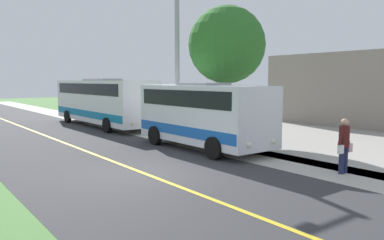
% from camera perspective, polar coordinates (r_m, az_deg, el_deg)
% --- Properties ---
extents(ground_plane, '(120.00, 120.00, 0.00)m').
position_cam_1_polar(ground_plane, '(12.88, -7.15, -7.92)').
color(ground_plane, '#548442').
extents(road_surface, '(8.00, 100.00, 0.01)m').
position_cam_1_polar(road_surface, '(12.88, -7.15, -7.90)').
color(road_surface, '#333335').
rests_on(road_surface, ground).
extents(sidewalk, '(2.40, 100.00, 0.01)m').
position_cam_1_polar(sidewalk, '(16.05, 9.20, -5.17)').
color(sidewalk, '#B2ADA3').
rests_on(sidewalk, ground).
extents(road_centre_line, '(0.16, 100.00, 0.00)m').
position_cam_1_polar(road_centre_line, '(12.88, -7.15, -7.88)').
color(road_centre_line, gold).
rests_on(road_centre_line, ground).
extents(shuttle_bus_front, '(2.66, 7.12, 2.97)m').
position_cam_1_polar(shuttle_bus_front, '(17.18, 1.68, 1.11)').
color(shuttle_bus_front, white).
rests_on(shuttle_bus_front, ground).
extents(transit_bus_rear, '(2.68, 11.00, 3.19)m').
position_cam_1_polar(transit_bus_rear, '(26.51, -13.23, 2.90)').
color(transit_bus_rear, white).
rests_on(transit_bus_rear, ground).
extents(pedestrian_with_bags, '(0.72, 0.34, 1.83)m').
position_cam_1_polar(pedestrian_with_bags, '(13.57, 21.69, -3.32)').
color(pedestrian_with_bags, '#1E2347').
rests_on(pedestrian_with_bags, ground).
extents(street_light_pole, '(1.97, 0.24, 8.20)m').
position_cam_1_polar(street_light_pole, '(19.58, -2.53, 10.14)').
color(street_light_pole, '#9E9EA3').
rests_on(street_light_pole, ground).
extents(tree_curbside, '(4.01, 4.01, 6.92)m').
position_cam_1_polar(tree_curbside, '(20.34, 5.19, 11.02)').
color(tree_curbside, '#4C3826').
rests_on(tree_curbside, ground).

